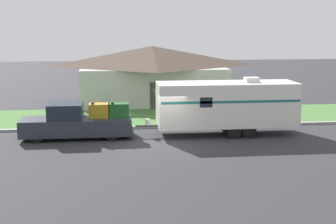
# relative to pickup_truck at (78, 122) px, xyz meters

# --- Properties ---
(ground_plane) EXTENTS (120.00, 120.00, 0.00)m
(ground_plane) POSITION_rel_pickup_truck_xyz_m (4.73, -1.60, -0.92)
(ground_plane) COLOR #2D2D33
(curb_strip) EXTENTS (80.00, 0.30, 0.14)m
(curb_strip) POSITION_rel_pickup_truck_xyz_m (4.73, 2.15, -0.85)
(curb_strip) COLOR #999993
(curb_strip) RESTS_ON ground_plane
(lawn_strip) EXTENTS (80.00, 7.00, 0.03)m
(lawn_strip) POSITION_rel_pickup_truck_xyz_m (4.73, 5.80, -0.90)
(lawn_strip) COLOR #477538
(lawn_strip) RESTS_ON ground_plane
(house_across_street) EXTENTS (12.44, 8.53, 4.62)m
(house_across_street) POSITION_rel_pickup_truck_xyz_m (5.22, 12.63, 1.47)
(house_across_street) COLOR #B2B2A8
(house_across_street) RESTS_ON ground_plane
(pickup_truck) EXTENTS (6.28, 2.01, 2.08)m
(pickup_truck) POSITION_rel_pickup_truck_xyz_m (0.00, 0.00, 0.00)
(pickup_truck) COLOR black
(pickup_truck) RESTS_ON ground_plane
(travel_trailer) EXTENTS (9.34, 2.48, 3.34)m
(travel_trailer) POSITION_rel_pickup_truck_xyz_m (8.57, -0.00, 0.88)
(travel_trailer) COLOR black
(travel_trailer) RESTS_ON ground_plane
(mailbox) EXTENTS (0.48, 0.20, 1.41)m
(mailbox) POSITION_rel_pickup_truck_xyz_m (10.36, 2.99, 0.16)
(mailbox) COLOR brown
(mailbox) RESTS_ON ground_plane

